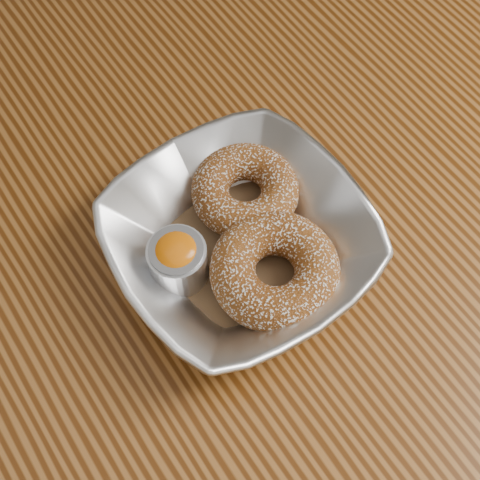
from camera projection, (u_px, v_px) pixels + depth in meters
ground_plane at (259, 381)px, 1.31m from camera, size 4.00×4.00×0.00m
table at (273, 217)px, 0.74m from camera, size 1.20×0.80×0.75m
serving_bowl at (240, 242)px, 0.58m from camera, size 0.22×0.22×0.05m
parchment at (240, 251)px, 0.60m from camera, size 0.19×0.19×0.00m
donut_back at (245, 191)px, 0.60m from camera, size 0.13×0.13×0.03m
donut_front at (275, 270)px, 0.56m from camera, size 0.15×0.15×0.04m
ramekin at (178, 260)px, 0.56m from camera, size 0.05×0.05×0.05m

